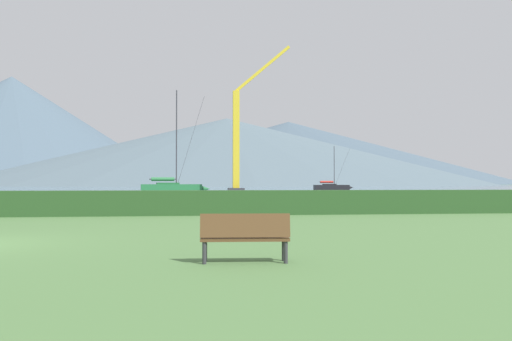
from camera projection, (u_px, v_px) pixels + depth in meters
harbor_water at (173, 187)px, 148.25m from camera, size 320.00×246.00×0.00m
hedge_line at (65, 203)px, 23.24m from camera, size 80.00×1.20×1.15m
sailboat_slip_1 at (332, 187)px, 94.82m from camera, size 7.42×2.35×8.21m
sailboat_slip_5 at (172, 188)px, 67.92m from camera, size 9.29×3.58×13.85m
park_bench_near_path at (245, 235)px, 9.76m from camera, size 1.73×0.59×0.95m
dock_crane at (239, 146)px, 63.79m from camera, size 7.86×2.00×18.88m
distant_hill_west_ridge at (227, 151)px, 299.96m from camera, size 291.42×291.42×39.00m
distant_hill_central_peak at (11, 130)px, 327.15m from camera, size 218.64×218.64×69.44m
distant_hill_east_ridge at (289, 153)px, 401.78m from camera, size 334.81×334.81×49.00m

